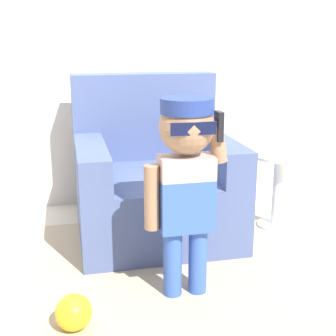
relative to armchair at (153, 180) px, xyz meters
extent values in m
plane|color=beige|center=(-0.07, -0.20, -0.33)|extent=(10.00, 10.00, 0.00)
cube|color=silver|center=(-0.07, 0.59, 0.97)|extent=(10.00, 0.05, 2.60)
cube|color=#475684|center=(0.00, -0.06, -0.13)|extent=(0.92, 0.92, 0.40)
cube|color=#475684|center=(0.00, 0.30, 0.35)|extent=(0.92, 0.19, 0.56)
cube|color=#475684|center=(-0.38, -0.16, 0.17)|extent=(0.17, 0.73, 0.20)
cube|color=#475684|center=(0.38, -0.16, 0.17)|extent=(0.17, 0.73, 0.20)
cylinder|color=#3356AD|center=(-0.06, -0.79, -0.16)|extent=(0.09, 0.09, 0.33)
cylinder|color=#3356AD|center=(0.06, -0.79, -0.16)|extent=(0.09, 0.09, 0.33)
cube|color=#3356AD|center=(0.00, -0.79, 0.13)|extent=(0.24, 0.14, 0.24)
cube|color=#B29993|center=(0.00, -0.79, 0.30)|extent=(0.24, 0.14, 0.10)
sphere|color=#997051|center=(0.00, -0.79, 0.48)|extent=(0.24, 0.24, 0.24)
cylinder|color=navy|center=(0.00, -0.79, 0.57)|extent=(0.23, 0.23, 0.07)
cube|color=navy|center=(0.00, -0.68, 0.55)|extent=(0.14, 0.11, 0.01)
cube|color=#0F1433|center=(0.00, -0.90, 0.49)|extent=(0.19, 0.01, 0.05)
cylinder|color=#997051|center=(-0.15, -0.79, 0.17)|extent=(0.07, 0.07, 0.30)
cylinder|color=#997051|center=(0.15, -0.79, 0.40)|extent=(0.10, 0.07, 0.18)
cube|color=black|center=(0.14, -0.81, 0.48)|extent=(0.02, 0.07, 0.13)
cylinder|color=white|center=(0.78, -0.13, -0.32)|extent=(0.23, 0.23, 0.02)
cylinder|color=white|center=(0.78, -0.13, -0.09)|extent=(0.06, 0.06, 0.47)
cylinder|color=white|center=(0.78, -0.13, 0.15)|extent=(0.36, 0.36, 0.02)
cube|color=tan|center=(0.00, -0.54, -0.32)|extent=(1.73, 1.46, 0.01)
sphere|color=yellow|center=(-0.52, -0.97, -0.25)|extent=(0.15, 0.15, 0.15)
camera|label=1|loc=(-0.51, -2.72, 0.86)|focal=50.00mm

